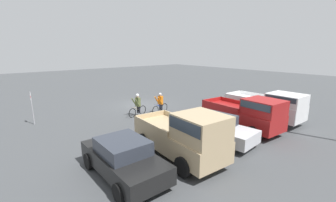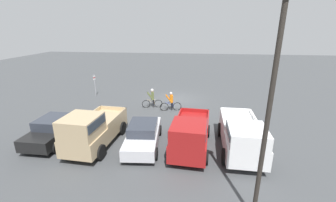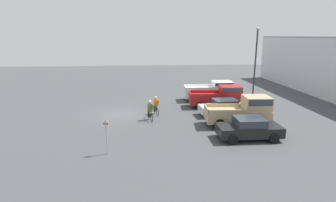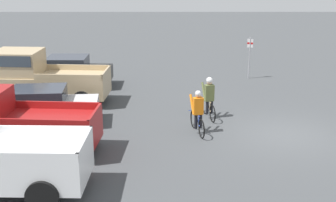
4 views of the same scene
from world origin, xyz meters
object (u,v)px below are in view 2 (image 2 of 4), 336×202
pickup_truck_1 (190,134)px  sedan_1 (55,129)px  sedan_0 (143,134)px  pickup_truck_2 (92,129)px  cyclist_0 (152,98)px  fire_lane_sign (95,83)px  pickup_truck_0 (242,135)px  cyclist_1 (171,101)px  lamppost (270,104)px

pickup_truck_1 → sedan_1: bearing=-1.8°
sedan_0 → pickup_truck_2: pickup_truck_2 is taller
sedan_0 → sedan_1: (5.60, 0.01, 0.03)m
cyclist_0 → fire_lane_sign: size_ratio=0.78×
pickup_truck_0 → fire_lane_sign: fire_lane_sign is taller
pickup_truck_1 → sedan_1: (8.37, -0.27, -0.33)m
pickup_truck_0 → cyclist_1: bearing=-53.7°
pickup_truck_0 → fire_lane_sign: (12.77, -9.57, 0.24)m
pickup_truck_2 → cyclist_1: 7.76m
pickup_truck_0 → cyclist_0: (6.33, -6.86, -0.24)m
pickup_truck_0 → cyclist_1: 7.82m
sedan_1 → fire_lane_sign: (1.58, -9.39, 0.59)m
pickup_truck_0 → pickup_truck_1: bearing=1.8°
pickup_truck_1 → sedan_1: 8.38m
cyclist_1 → lamppost: size_ratio=0.23×
sedan_1 → lamppost: bearing=156.4°
pickup_truck_1 → cyclist_1: pickup_truck_1 is taller
cyclist_0 → sedan_1: bearing=54.0°
cyclist_1 → sedan_1: bearing=43.0°
pickup_truck_1 → cyclist_1: (1.80, -6.39, -0.29)m
sedan_0 → sedan_1: 5.60m
fire_lane_sign → pickup_truck_0: bearing=143.2°
cyclist_0 → lamppost: (-6.00, 11.43, 3.63)m
pickup_truck_0 → cyclist_0: 9.34m
pickup_truck_1 → sedan_0: (2.77, -0.28, -0.36)m
cyclist_0 → cyclist_1: cyclist_0 is taller
sedan_1 → pickup_truck_2: bearing=167.2°
cyclist_0 → fire_lane_sign: 7.00m
pickup_truck_1 → pickup_truck_2: bearing=3.7°
pickup_truck_1 → lamppost: 6.15m
pickup_truck_1 → pickup_truck_2: size_ratio=1.02×
sedan_0 → pickup_truck_2: (2.83, 0.64, 0.48)m
pickup_truck_0 → sedan_1: pickup_truck_0 is taller
fire_lane_sign → lamppost: size_ratio=0.29×
lamppost → pickup_truck_0: bearing=-94.1°
sedan_1 → cyclist_0: cyclist_0 is taller
sedan_0 → sedan_1: size_ratio=1.07×
pickup_truck_2 → fire_lane_sign: pickup_truck_2 is taller
cyclist_0 → cyclist_1: 1.80m
pickup_truck_2 → sedan_1: size_ratio=1.16×
cyclist_0 → lamppost: lamppost is taller
pickup_truck_1 → sedan_0: 2.81m
sedan_0 → sedan_1: bearing=0.1°
sedan_0 → cyclist_0: size_ratio=2.65×
cyclist_1 → pickup_truck_2: bearing=60.7°
sedan_0 → fire_lane_sign: 11.83m
pickup_truck_1 → pickup_truck_2: (5.60, 0.36, 0.11)m
sedan_0 → fire_lane_sign: fire_lane_sign is taller
sedan_1 → cyclist_0: (-4.86, -6.69, 0.11)m
sedan_1 → cyclist_0: size_ratio=2.47×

